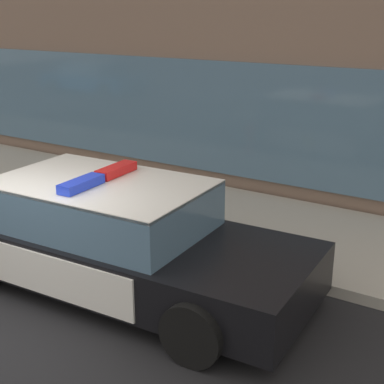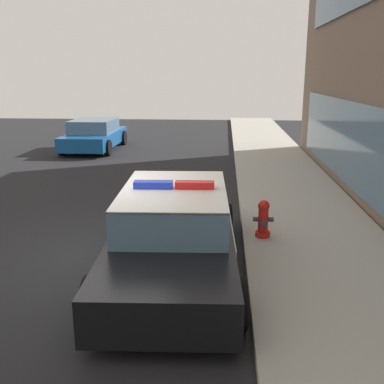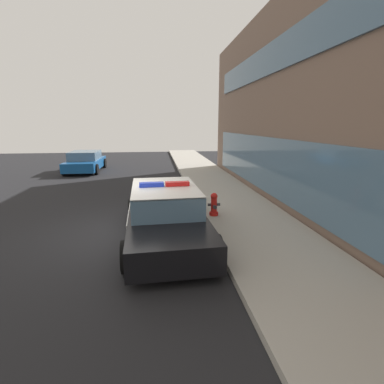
% 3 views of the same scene
% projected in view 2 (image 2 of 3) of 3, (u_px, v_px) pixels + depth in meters
% --- Properties ---
extents(ground, '(48.00, 48.00, 0.00)m').
position_uv_depth(ground, '(104.00, 253.00, 8.17)').
color(ground, black).
extents(sidewalk, '(48.00, 2.81, 0.15)m').
position_uv_depth(sidewalk, '(324.00, 255.00, 7.87)').
color(sidewalk, '#A39E93').
rests_on(sidewalk, ground).
extents(police_cruiser, '(5.09, 2.26, 1.49)m').
position_uv_depth(police_cruiser, '(174.00, 232.00, 7.30)').
color(police_cruiser, black).
rests_on(police_cruiser, ground).
extents(fire_hydrant, '(0.34, 0.39, 0.73)m').
position_uv_depth(fire_hydrant, '(263.00, 219.00, 8.47)').
color(fire_hydrant, red).
rests_on(fire_hydrant, sidewalk).
extents(car_far_lane, '(4.34, 2.08, 1.29)m').
position_uv_depth(car_far_lane, '(94.00, 135.00, 18.99)').
color(car_far_lane, '#144C8C').
rests_on(car_far_lane, ground).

